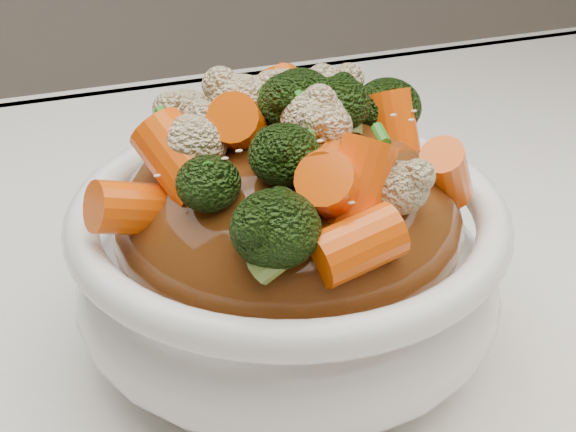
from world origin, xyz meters
name	(u,v)px	position (x,y,z in m)	size (l,w,h in m)	color
tablecloth	(360,347)	(0.00, 0.00, 0.73)	(1.20, 0.80, 0.04)	white
bowl	(288,271)	(-0.05, 0.00, 0.79)	(0.23, 0.23, 0.09)	white
sauce_base	(288,221)	(-0.05, 0.00, 0.83)	(0.18, 0.18, 0.10)	#5E2E10
carrots	(288,104)	(-0.05, 0.00, 0.89)	(0.18, 0.18, 0.05)	#F65908
broccoli	(288,106)	(-0.05, 0.00, 0.89)	(0.18, 0.18, 0.05)	black
cauliflower	(288,110)	(-0.05, 0.00, 0.89)	(0.18, 0.18, 0.04)	beige
scallions	(288,102)	(-0.05, 0.00, 0.89)	(0.14, 0.14, 0.02)	#26721A
sesame_seeds	(288,102)	(-0.05, 0.00, 0.89)	(0.16, 0.16, 0.01)	beige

